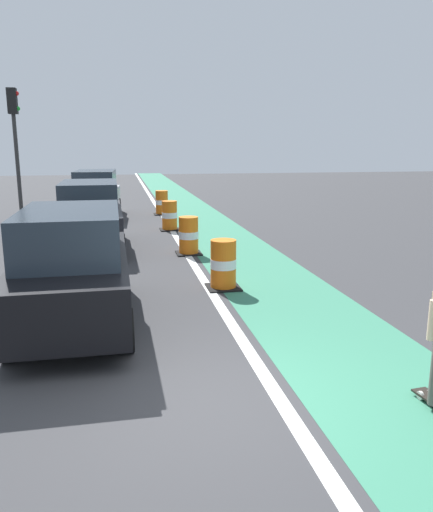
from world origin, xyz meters
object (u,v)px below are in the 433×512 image
Objects in this scene: parked_suv_third at (96,194)px; traffic_barrel_far at (162,203)px; traffic_barrel_back at (170,216)px; traffic_light_corner at (15,134)px; parked_suv_second at (90,215)px; parked_suv_nearest at (73,267)px; traffic_barrel_mid at (189,236)px; traffic_barrel_front at (223,265)px.

parked_suv_third is 4.30× the size of traffic_barrel_far.
traffic_light_corner is (-5.43, 1.26, 2.97)m from traffic_barrel_back.
traffic_light_corner is at bearing 122.68° from parked_suv_second.
parked_suv_third is at bearing 125.43° from traffic_barrel_back.
parked_suv_third is (-0.16, 13.68, 0.00)m from parked_suv_nearest.
traffic_light_corner reaches higher than traffic_barrel_far.
parked_suv_nearest reaches higher than traffic_barrel_mid.
traffic_light_corner is (-2.79, 11.01, 2.47)m from parked_suv_nearest.
parked_suv_second is 4.25× the size of traffic_barrel_back.
parked_suv_nearest and parked_suv_third have the same top height.
traffic_barrel_back is (2.68, 3.02, -0.50)m from parked_suv_second.
traffic_barrel_far is (2.87, 0.44, -0.50)m from parked_suv_third.
traffic_light_corner is (-5.81, 9.29, 2.97)m from traffic_barrel_front.
traffic_light_corner reaches higher than parked_suv_nearest.
traffic_barrel_front is at bearing -87.26° from traffic_barrel_back.
parked_suv_second reaches higher than traffic_barrel_back.
parked_suv_second is 4.25× the size of traffic_barrel_front.
traffic_light_corner reaches higher than parked_suv_third.
traffic_barrel_front is (3.07, -5.01, -0.50)m from parked_suv_second.
traffic_barrel_far is at bearing 29.44° from traffic_light_corner.
traffic_barrel_far is 0.21× the size of traffic_light_corner.
parked_suv_second and parked_suv_third have the same top height.
parked_suv_nearest is 0.91× the size of traffic_light_corner.
parked_suv_nearest is 4.24× the size of traffic_barrel_back.
traffic_barrel_front is 0.21× the size of traffic_light_corner.
parked_suv_third is 8.76m from traffic_barrel_mid.
traffic_barrel_back is 4.37m from traffic_barrel_far.
parked_suv_third is 4.30× the size of traffic_barrel_front.
parked_suv_nearest is at bearing -89.62° from parked_suv_second.
parked_suv_second is 7.90m from traffic_barrel_far.
traffic_barrel_mid is at bearing -24.82° from parked_suv_second.
traffic_barrel_front is at bearing -57.97° from traffic_light_corner.
parked_suv_second is 0.91× the size of traffic_light_corner.
traffic_barrel_front and traffic_barrel_mid have the same top height.
parked_suv_third is 0.92× the size of traffic_light_corner.
parked_suv_third is 4.85m from traffic_barrel_back.
parked_suv_second is 0.99× the size of parked_suv_third.
traffic_light_corner is (-2.74, 4.28, 2.47)m from parked_suv_second.
traffic_light_corner is at bearing 134.87° from traffic_barrel_mid.
traffic_barrel_mid is at bearing -89.72° from traffic_barrel_far.
parked_suv_third is 12.38m from traffic_barrel_front.
parked_suv_third reaches higher than traffic_barrel_mid.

